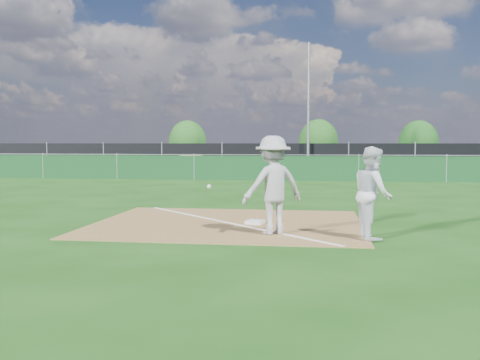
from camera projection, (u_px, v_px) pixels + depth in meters
The scene contains 17 objects.
ground at pixel (265, 189), 21.04m from camera, with size 90.00×90.00×0.00m, color #13410E.
infield_dirt at pixel (228, 223), 12.15m from camera, with size 6.00×5.00×0.02m, color brown.
foul_line at pixel (228, 223), 12.15m from camera, with size 0.08×7.00×0.01m, color white.
green_fence at pixel (275, 168), 25.94m from camera, with size 44.00×0.05×1.20m, color #0F3919.
dirt_mound at pixel (191, 165), 30.09m from camera, with size 3.38×2.60×1.17m, color olive.
black_fence at pixel (284, 158), 33.82m from camera, with size 46.00×0.04×1.80m, color black.
parking_lot at pixel (288, 168), 38.82m from camera, with size 46.00×9.00×0.01m, color black.
light_pole at pixel (308, 108), 33.09m from camera, with size 0.16×0.16×8.00m, color slate.
first_base at pixel (255, 222), 12.01m from camera, with size 0.36×0.36×0.08m, color silver.
play_at_first at pixel (273, 185), 10.60m from camera, with size 2.00×1.27×1.96m.
runner at pixel (373, 193), 10.16m from camera, with size 0.86×0.67×1.77m, color silver.
car_left at pixel (232, 158), 38.76m from camera, with size 1.65×4.09×1.40m, color #989A9F.
car_mid at pixel (248, 157), 38.23m from camera, with size 1.71×4.90×1.61m, color #111833.
car_right at pixel (371, 160), 37.80m from camera, with size 1.65×4.07×1.18m, color black.
tree_left at pixel (188, 142), 45.38m from camera, with size 3.15×3.15×3.74m.
tree_mid at pixel (318, 141), 43.79m from camera, with size 3.18×3.18×3.78m.
tree_right at pixel (418, 142), 42.30m from camera, with size 3.06×3.06×3.62m.
Camera 1 is at (1.97, -10.89, 1.84)m, focal length 40.00 mm.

